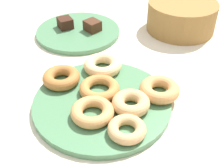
% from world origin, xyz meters
% --- Properties ---
extents(ground_plane, '(2.40, 2.40, 0.00)m').
position_xyz_m(ground_plane, '(0.00, 0.00, 0.00)').
color(ground_plane, beige).
extents(donut_plate, '(0.30, 0.30, 0.01)m').
position_xyz_m(donut_plate, '(0.00, 0.00, 0.01)').
color(donut_plate, '#4C7F56').
rests_on(donut_plate, ground_plane).
extents(donut_0, '(0.11, 0.11, 0.02)m').
position_xyz_m(donut_0, '(0.03, -0.05, 0.03)').
color(donut_0, tan).
rests_on(donut_0, donut_plate).
extents(donut_1, '(0.08, 0.08, 0.03)m').
position_xyz_m(donut_1, '(0.06, 0.03, 0.03)').
color(donut_1, tan).
rests_on(donut_1, donut_plate).
extents(donut_2, '(0.10, 0.10, 0.03)m').
position_xyz_m(donut_2, '(-0.11, -0.03, 0.03)').
color(donut_2, '#AD6B33').
rests_on(donut_2, donut_plate).
extents(donut_3, '(0.12, 0.12, 0.03)m').
position_xyz_m(donut_3, '(0.07, 0.11, 0.03)').
color(donut_3, tan).
rests_on(donut_3, donut_plate).
extents(donut_4, '(0.10, 0.10, 0.03)m').
position_xyz_m(donut_4, '(-0.09, 0.08, 0.03)').
color(donut_4, '#EABC84').
rests_on(donut_4, donut_plate).
extents(donut_5, '(0.12, 0.12, 0.02)m').
position_xyz_m(donut_5, '(-0.02, 0.01, 0.03)').
color(donut_5, '#BC7A3D').
rests_on(donut_5, donut_plate).
extents(donut_6, '(0.09, 0.09, 0.02)m').
position_xyz_m(donut_6, '(0.11, -0.03, 0.03)').
color(donut_6, tan).
rests_on(donut_6, donut_plate).
extents(cake_plate, '(0.26, 0.26, 0.01)m').
position_xyz_m(cake_plate, '(-0.30, 0.16, 0.01)').
color(cake_plate, '#4C7F56').
rests_on(cake_plate, ground_plane).
extents(brownie_near, '(0.05, 0.05, 0.03)m').
position_xyz_m(brownie_near, '(-0.34, 0.14, 0.03)').
color(brownie_near, '#381E14').
rests_on(brownie_near, cake_plate).
extents(brownie_far, '(0.04, 0.04, 0.03)m').
position_xyz_m(brownie_far, '(-0.27, 0.19, 0.03)').
color(brownie_far, '#472819').
rests_on(brownie_far, cake_plate).
extents(basket, '(0.27, 0.27, 0.09)m').
position_xyz_m(basket, '(-0.11, 0.42, 0.05)').
color(basket, olive).
rests_on(basket, ground_plane).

